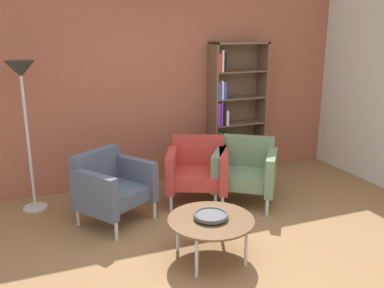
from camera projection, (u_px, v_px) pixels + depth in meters
name	position (u px, v px, depth m)	size (l,w,h in m)	color
ground_plane	(230.00, 269.00, 3.73)	(8.32, 8.32, 0.00)	olive
brick_back_panel	(149.00, 77.00, 5.53)	(6.40, 0.12, 2.90)	#9E5642
bookshelf_tall	(231.00, 113.00, 5.89)	(0.80, 0.30, 1.90)	brown
coffee_table_low	(211.00, 222.00, 3.81)	(0.80, 0.80, 0.40)	brown
decorative_bowl	(211.00, 215.00, 3.80)	(0.32, 0.32, 0.05)	#4C4C51
armchair_near_window	(198.00, 169.00, 5.10)	(0.91, 0.88, 0.78)	#B73833
armchair_corner_red	(111.00, 186.00, 4.56)	(0.94, 0.93, 0.78)	#4C566B
armchair_by_bookshelf	(246.00, 169.00, 5.08)	(0.95, 0.93, 0.78)	slate
floor_lamp_torchiere	(22.00, 88.00, 4.59)	(0.32, 0.32, 1.74)	silver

